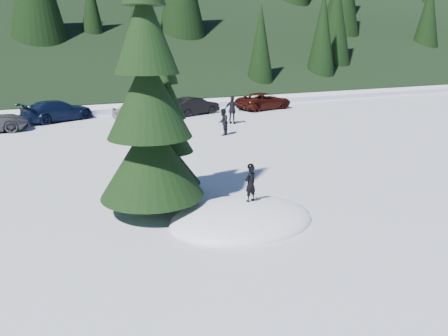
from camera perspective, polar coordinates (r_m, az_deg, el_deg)
name	(u,v)px	position (r m, az deg, el deg)	size (l,w,h in m)	color
ground	(242,220)	(13.24, 2.35, -6.83)	(200.00, 200.00, 0.00)	white
snow_mound	(242,220)	(13.24, 2.35, -6.83)	(4.48, 3.52, 0.96)	white
spruce_tall	(149,107)	(13.18, -9.80, 7.85)	(3.20, 3.20, 8.60)	black
spruce_short	(168,136)	(15.00, -7.39, 4.20)	(2.20, 2.20, 5.37)	black
child_skier	(250,184)	(13.24, 3.47, -2.05)	(0.41, 0.27, 1.11)	black
adult_0	(223,122)	(25.23, -0.14, 6.04)	(0.75, 0.59, 1.55)	black
adult_1	(232,110)	(28.90, 1.12, 7.59)	(1.07, 0.45, 1.83)	black
car_3	(58,111)	(32.08, -20.90, 7.01)	(1.98, 4.88, 1.42)	#0E1732
car_4	(140,110)	(31.04, -10.87, 7.39)	(1.52, 3.78, 1.29)	#9C9EA5
car_5	(194,106)	(32.85, -3.90, 8.11)	(1.38, 3.95, 1.30)	black
car_6	(264,101)	(35.68, 5.27, 8.71)	(2.18, 4.72, 1.31)	#350E09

